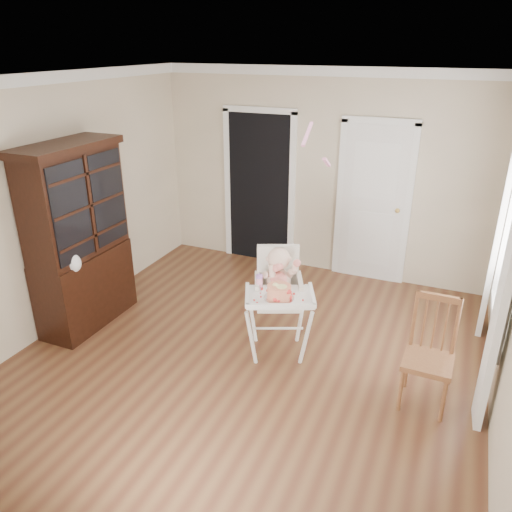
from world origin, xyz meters
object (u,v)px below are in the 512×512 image
at_px(high_chair, 278,291).
at_px(cake, 279,292).
at_px(dining_chair, 429,357).
at_px(sippy_cup, 259,281).
at_px(china_cabinet, 79,238).

distance_m(high_chair, cake, 0.35).
distance_m(high_chair, dining_chair, 1.51).
distance_m(high_chair, sippy_cup, 0.26).
xyz_separation_m(cake, sippy_cup, (-0.25, 0.13, 0.00)).
bearing_deg(cake, high_chair, 111.78).
bearing_deg(china_cabinet, sippy_cup, 2.83).
height_order(high_chair, china_cabinet, china_cabinet).
bearing_deg(china_cabinet, cake, -0.73).
bearing_deg(sippy_cup, dining_chair, -1.86).
xyz_separation_m(high_chair, sippy_cup, (-0.14, -0.16, 0.16)).
xyz_separation_m(sippy_cup, china_cabinet, (-2.07, -0.10, 0.16)).
relative_size(cake, dining_chair, 0.28).
height_order(high_chair, sippy_cup, high_chair).
xyz_separation_m(sippy_cup, dining_chair, (1.61, -0.05, -0.40)).
xyz_separation_m(high_chair, cake, (0.12, -0.29, 0.15)).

